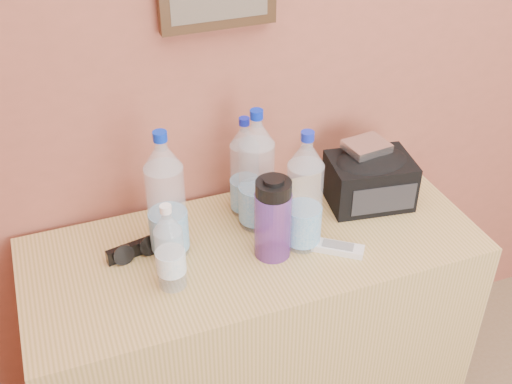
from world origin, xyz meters
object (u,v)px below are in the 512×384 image
nalgene_bottle (273,218)px  sunglasses (135,249)px  dresser (254,342)px  pet_small (170,251)px  pet_large_a (166,202)px  pet_large_b (245,171)px  pet_large_d (304,197)px  ac_remote (338,248)px  foil_packet (367,146)px  pet_large_c (257,176)px  toiletry_bag (370,178)px

nalgene_bottle → sunglasses: size_ratio=1.54×
dresser → pet_small: 0.55m
pet_large_a → pet_small: bearing=-102.3°
pet_large_b → pet_large_d: 0.22m
pet_large_b → pet_small: size_ratio=1.24×
nalgene_bottle → sunglasses: 0.37m
pet_large_d → nalgene_bottle: (-0.09, -0.01, -0.04)m
pet_small → sunglasses: (-0.06, 0.14, -0.09)m
pet_large_a → dresser: bearing=-13.9°
pet_small → sunglasses: size_ratio=1.58×
ac_remote → foil_packet: 0.32m
pet_large_a → pet_large_c: (0.25, 0.03, -0.00)m
toiletry_bag → pet_large_d: bearing=-148.2°
toiletry_bag → pet_large_c: bearing=-174.5°
dresser → pet_large_b: pet_large_b is taller
pet_small → dresser: bearing=17.2°
pet_large_a → sunglasses: pet_large_a is taller
pet_large_c → sunglasses: (-0.35, -0.02, -0.14)m
sunglasses → ac_remote: size_ratio=1.11×
pet_large_a → pet_large_c: bearing=7.4°
pet_large_b → pet_large_c: size_ratio=0.84×
pet_large_a → pet_large_d: bearing=-15.9°
pet_small → ac_remote: (0.44, -0.03, -0.10)m
pet_large_d → pet_small: 0.37m
nalgene_bottle → foil_packet: nalgene_bottle is taller
pet_large_c → ac_remote: pet_large_c is taller
ac_remote → toiletry_bag: 0.26m
pet_large_d → nalgene_bottle: 0.10m
pet_large_c → pet_small: bearing=-150.3°
dresser → ac_remote: ac_remote is taller
pet_large_c → foil_packet: bearing=1.9°
ac_remote → pet_large_b: bearing=158.8°
pet_large_a → pet_large_b: (0.25, 0.10, -0.03)m
dresser → toiletry_bag: (0.38, 0.07, 0.46)m
pet_large_c → foil_packet: pet_large_c is taller
dresser → pet_large_c: pet_large_c is taller
pet_large_c → pet_small: (-0.28, -0.16, -0.05)m
dresser → toiletry_bag: size_ratio=5.23×
nalgene_bottle → sunglasses: (-0.34, 0.12, -0.10)m
pet_large_a → toiletry_bag: (0.60, 0.02, -0.08)m
pet_large_a → pet_large_d: 0.35m
pet_large_b → pet_large_a: bearing=-157.5°
nalgene_bottle → ac_remote: 0.20m
pet_large_c → foil_packet: size_ratio=3.06×
sunglasses → toiletry_bag: 0.69m
pet_large_a → sunglasses: size_ratio=2.36×
sunglasses → ac_remote: 0.53m
pet_small → nalgene_bottle: pet_small is taller
toiletry_bag → pet_small: bearing=-158.6°
pet_large_a → nalgene_bottle: bearing=-22.7°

